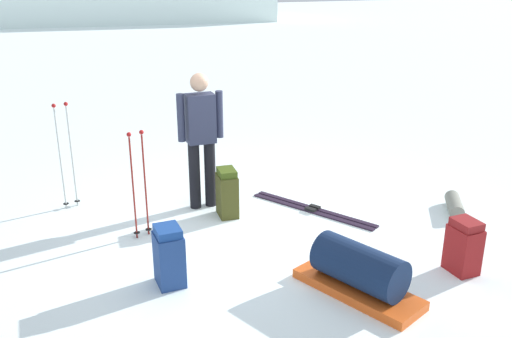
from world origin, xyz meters
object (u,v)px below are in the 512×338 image
(backpack_bright, at_px, (464,247))
(sleeping_mat_rolled, at_px, (455,205))
(backpack_large_dark, at_px, (227,193))
(ski_poles_planted_near, at_px, (139,179))
(backpack_small_spare, at_px, (169,256))
(gear_sled, at_px, (359,272))
(ski_poles_planted_far, at_px, (65,151))
(ski_pair_near, at_px, (313,210))
(skier_standing, at_px, (201,134))

(backpack_bright, bearing_deg, sleeping_mat_rolled, 53.87)
(backpack_large_dark, height_order, ski_poles_planted_near, ski_poles_planted_near)
(backpack_bright, bearing_deg, backpack_large_dark, 130.83)
(backpack_small_spare, xyz_separation_m, gear_sled, (1.61, -0.77, -0.07))
(ski_poles_planted_far, distance_m, sleeping_mat_rolled, 4.85)
(gear_sled, bearing_deg, ski_pair_near, 77.25)
(skier_standing, relative_size, ski_pair_near, 1.09)
(ski_pair_near, bearing_deg, skier_standing, 153.94)
(backpack_bright, distance_m, gear_sled, 1.17)
(ski_poles_planted_near, xyz_separation_m, ski_poles_planted_far, (-0.71, 1.13, 0.06))
(backpack_large_dark, distance_m, ski_poles_planted_far, 2.06)
(ski_poles_planted_near, xyz_separation_m, sleeping_mat_rolled, (3.75, -0.66, -0.60))
(skier_standing, height_order, backpack_bright, skier_standing)
(ski_poles_planted_far, bearing_deg, gear_sled, -51.31)
(ski_poles_planted_near, bearing_deg, backpack_bright, -33.22)
(ski_poles_planted_near, height_order, gear_sled, ski_poles_planted_near)
(backpack_bright, height_order, ski_poles_planted_near, ski_poles_planted_near)
(backpack_small_spare, bearing_deg, backpack_bright, -15.48)
(ski_poles_planted_far, bearing_deg, skier_standing, -19.23)
(ski_pair_near, distance_m, backpack_large_dark, 1.10)
(ski_pair_near, distance_m, sleeping_mat_rolled, 1.76)
(backpack_bright, xyz_separation_m, ski_poles_planted_near, (-2.86, 1.88, 0.42))
(skier_standing, height_order, ski_poles_planted_far, skier_standing)
(backpack_bright, relative_size, gear_sled, 0.43)
(backpack_small_spare, distance_m, sleeping_mat_rolled, 3.69)
(backpack_large_dark, distance_m, sleeping_mat_rolled, 2.82)
(backpack_bright, relative_size, ski_poles_planted_near, 0.45)
(skier_standing, relative_size, ski_poles_planted_near, 1.38)
(backpack_large_dark, bearing_deg, skier_standing, 118.69)
(gear_sled, bearing_deg, sleeping_mat_rolled, 30.50)
(gear_sled, bearing_deg, backpack_bright, 0.01)
(backpack_large_dark, relative_size, ski_poles_planted_far, 0.45)
(skier_standing, bearing_deg, ski_pair_near, -26.06)
(backpack_small_spare, relative_size, gear_sled, 0.46)
(skier_standing, bearing_deg, backpack_bright, -50.80)
(skier_standing, xyz_separation_m, backpack_large_dark, (0.21, -0.37, -0.66))
(ski_pair_near, height_order, backpack_small_spare, backpack_small_spare)
(ski_pair_near, xyz_separation_m, backpack_small_spare, (-2.02, -1.07, 0.28))
(backpack_small_spare, bearing_deg, ski_poles_planted_far, 109.69)
(ski_poles_planted_far, xyz_separation_m, gear_sled, (2.41, -3.00, -0.52))
(ski_pair_near, relative_size, gear_sled, 1.19)
(skier_standing, relative_size, ski_poles_planted_far, 1.26)
(gear_sled, bearing_deg, backpack_small_spare, 154.39)
(skier_standing, distance_m, ski_poles_planted_near, 1.07)
(backpack_large_dark, height_order, sleeping_mat_rolled, backpack_large_dark)
(ski_poles_planted_near, bearing_deg, ski_poles_planted_far, 122.33)
(ski_poles_planted_near, distance_m, sleeping_mat_rolled, 3.85)
(ski_pair_near, xyz_separation_m, ski_poles_planted_near, (-2.11, 0.03, 0.68))
(backpack_large_dark, height_order, backpack_small_spare, backpack_large_dark)
(backpack_large_dark, xyz_separation_m, ski_poles_planted_near, (-1.07, -0.20, 0.39))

